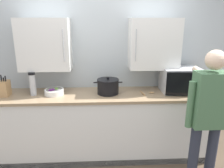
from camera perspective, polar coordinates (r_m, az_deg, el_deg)
name	(u,v)px	position (r m, az deg, el deg)	size (l,w,h in m)	color
back_wall_tiled	(100,60)	(3.07, -3.16, 6.52)	(3.83, 0.44, 2.55)	#B2BCC1
counter_unit	(101,125)	(3.05, -2.91, -11.00)	(3.02, 0.63, 0.94)	white
microwave_oven	(179,80)	(3.04, 17.65, 1.03)	(0.51, 0.41, 0.34)	#B7BABF
fruit_bowl	(54,91)	(2.93, -15.33, -1.95)	(0.26, 0.26, 0.09)	white
stock_pot	(108,86)	(2.85, -1.08, -0.64)	(0.39, 0.29, 0.23)	black
thermos_flask	(33,84)	(2.96, -20.64, 0.05)	(0.08, 0.08, 0.31)	#B7BABF
wooden_spoon	(148,93)	(2.91, 9.57, -2.36)	(0.18, 0.20, 0.02)	tan
knife_block	(5,88)	(3.09, -27.01, -1.02)	(0.11, 0.15, 0.29)	tan
person_figure	(208,112)	(2.45, 24.39, -6.92)	(0.44, 0.57, 1.62)	#282D3D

